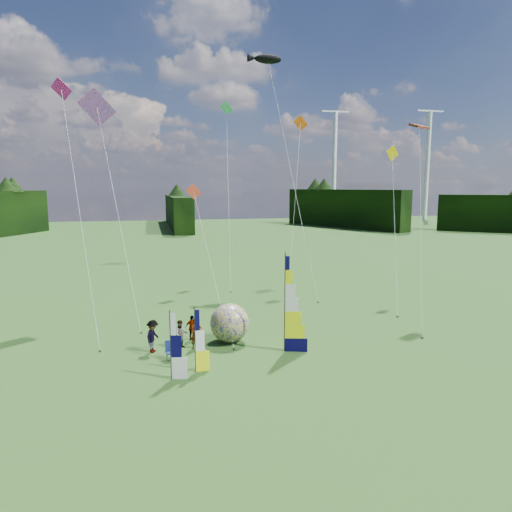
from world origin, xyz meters
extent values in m
plane|color=#35591D|center=(0.00, 0.00, 0.00)|extent=(220.00, 220.00, 0.00)
sphere|color=#00088A|center=(-2.24, 5.69, 1.19)|extent=(2.39, 2.39, 2.37)
imported|color=#66594C|center=(-4.34, 5.00, 0.91)|extent=(0.68, 0.47, 1.82)
imported|color=#66594C|center=(-5.20, 5.33, 0.83)|extent=(0.84, 0.47, 1.66)
imported|color=#66594C|center=(-6.80, 4.98, 0.94)|extent=(0.93, 1.29, 1.88)
imported|color=#66594C|center=(-4.43, 6.53, 0.78)|extent=(0.98, 0.77, 1.56)
camera|label=1|loc=(-6.83, -20.62, 9.36)|focal=32.00mm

